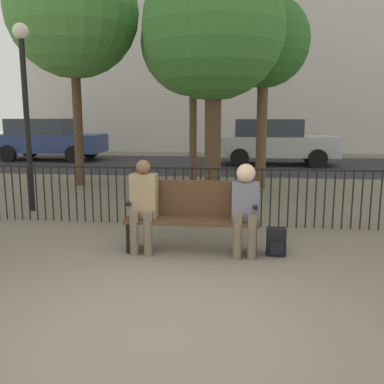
# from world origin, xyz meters

# --- Properties ---
(ground_plane) EXTENTS (80.00, 80.00, 0.00)m
(ground_plane) POSITION_xyz_m (0.00, 0.00, 0.00)
(ground_plane) COLOR #706656
(park_bench) EXTENTS (1.74, 0.45, 0.92)m
(park_bench) POSITION_xyz_m (0.00, 2.22, 0.49)
(park_bench) COLOR #4C331E
(park_bench) RESTS_ON ground
(seated_person_0) EXTENTS (0.34, 0.39, 1.21)m
(seated_person_0) POSITION_xyz_m (-0.63, 2.09, 0.67)
(seated_person_0) COLOR brown
(seated_person_0) RESTS_ON ground
(seated_person_1) EXTENTS (0.34, 0.39, 1.18)m
(seated_person_1) POSITION_xyz_m (0.69, 2.09, 0.68)
(seated_person_1) COLOR brown
(seated_person_1) RESTS_ON ground
(backpack) EXTENTS (0.24, 0.20, 0.36)m
(backpack) POSITION_xyz_m (1.09, 2.12, 0.17)
(backpack) COLOR black
(backpack) RESTS_ON ground
(fence_railing) EXTENTS (9.01, 0.03, 0.95)m
(fence_railing) POSITION_xyz_m (-0.02, 3.53, 0.56)
(fence_railing) COLOR black
(fence_railing) RESTS_ON ground
(tree_0) EXTENTS (3.17, 3.17, 5.82)m
(tree_0) POSITION_xyz_m (-3.47, 7.22, 4.22)
(tree_0) COLOR #4C3823
(tree_0) RESTS_ON ground
(tree_1) EXTENTS (2.14, 2.14, 4.54)m
(tree_1) POSITION_xyz_m (1.10, 7.35, 3.43)
(tree_1) COLOR brown
(tree_1) RESTS_ON ground
(tree_2) EXTENTS (2.96, 2.96, 5.03)m
(tree_2) POSITION_xyz_m (0.01, 5.99, 3.52)
(tree_2) COLOR #4C3823
(tree_2) RESTS_ON ground
(tree_3) EXTENTS (2.59, 2.59, 4.82)m
(tree_3) POSITION_xyz_m (-0.62, 7.75, 3.51)
(tree_3) COLOR brown
(tree_3) RESTS_ON ground
(lamp_post) EXTENTS (0.28, 0.28, 3.36)m
(lamp_post) POSITION_xyz_m (-3.26, 4.22, 2.25)
(lamp_post) COLOR black
(lamp_post) RESTS_ON ground
(street_surface) EXTENTS (24.00, 6.00, 0.01)m
(street_surface) POSITION_xyz_m (0.00, 12.00, 0.00)
(street_surface) COLOR #2B2B2D
(street_surface) RESTS_ON ground
(parked_car_0) EXTENTS (4.20, 1.94, 1.62)m
(parked_car_0) POSITION_xyz_m (1.78, 12.30, 0.84)
(parked_car_0) COLOR #B7B7BC
(parked_car_0) RESTS_ON ground
(parked_car_1) EXTENTS (4.20, 1.94, 1.62)m
(parked_car_1) POSITION_xyz_m (-6.96, 12.89, 0.84)
(parked_car_1) COLOR navy
(parked_car_1) RESTS_ON ground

